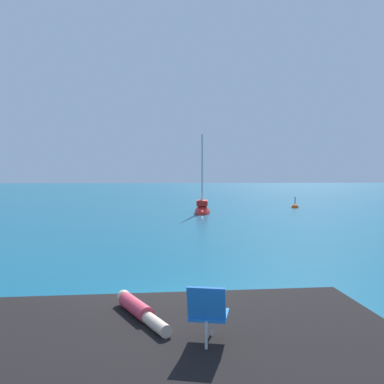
# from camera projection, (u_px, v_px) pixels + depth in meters

# --- Properties ---
(ground_plane) EXTENTS (160.00, 160.00, 0.00)m
(ground_plane) POSITION_uv_depth(u_px,v_px,m) (164.00, 311.00, 9.96)
(ground_plane) COLOR #0F5675
(shore_ledge) EXTENTS (7.30, 4.35, 0.92)m
(shore_ledge) POSITION_uv_depth(u_px,v_px,m) (149.00, 363.00, 6.27)
(shore_ledge) COLOR black
(shore_ledge) RESTS_ON ground
(boulder_seaward) EXTENTS (0.85, 1.01, 0.78)m
(boulder_seaward) POSITION_uv_depth(u_px,v_px,m) (48.00, 338.00, 8.41)
(boulder_seaward) COLOR black
(boulder_seaward) RESTS_ON ground
(boulder_inland) EXTENTS (1.07, 0.97, 0.64)m
(boulder_inland) POSITION_uv_depth(u_px,v_px,m) (113.00, 344.00, 8.12)
(boulder_inland) COLOR black
(boulder_inland) RESTS_ON ground
(sailboat_near) EXTENTS (1.30, 3.24, 5.93)m
(sailboat_near) POSITION_uv_depth(u_px,v_px,m) (202.00, 208.00, 31.18)
(sailboat_near) COLOR red
(sailboat_near) RESTS_ON ground
(person_sunbather) EXTENTS (0.93, 1.63, 0.25)m
(person_sunbather) POSITION_uv_depth(u_px,v_px,m) (139.00, 310.00, 6.80)
(person_sunbather) COLOR #DB384C
(person_sunbather) RESTS_ON shore_ledge
(beach_chair) EXTENTS (0.59, 0.68, 0.80)m
(beach_chair) POSITION_uv_depth(u_px,v_px,m) (208.00, 311.00, 5.73)
(beach_chair) COLOR blue
(beach_chair) RESTS_ON shore_ledge
(marker_buoy) EXTENTS (0.56, 0.56, 1.13)m
(marker_buoy) POSITION_uv_depth(u_px,v_px,m) (295.00, 208.00, 35.12)
(marker_buoy) COLOR #EA5114
(marker_buoy) RESTS_ON ground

